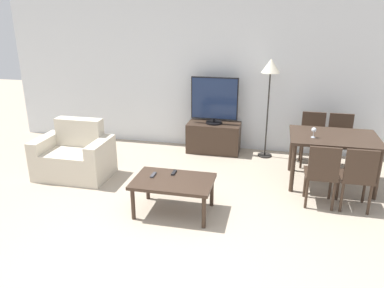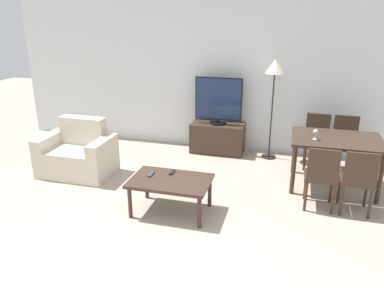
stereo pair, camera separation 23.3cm
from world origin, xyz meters
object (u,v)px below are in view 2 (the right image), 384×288
at_px(dining_chair_near_right, 358,179).
at_px(wine_glass_left, 316,132).
at_px(remote_secondary, 151,174).
at_px(armchair, 78,155).
at_px(tv, 218,101).
at_px(floor_lamp, 275,74).
at_px(dining_chair_near, 321,175).
at_px(dining_chair_far_left, 317,138).
at_px(dining_table, 336,144).
at_px(dining_chair_far, 345,140).
at_px(remote_primary, 172,172).
at_px(tv_stand, 218,138).
at_px(coffee_table, 171,183).

xyz_separation_m(dining_chair_near_right, wine_glass_left, (-0.51, 0.60, 0.36)).
relative_size(remote_secondary, wine_glass_left, 1.03).
bearing_deg(armchair, tv, 38.38).
bearing_deg(floor_lamp, dining_chair_near, -65.78).
bearing_deg(dining_chair_far_left, floor_lamp, 166.65).
relative_size(tv, dining_chair_near_right, 0.96).
distance_m(tv, dining_table, 2.11).
distance_m(dining_chair_far, dining_chair_far_left, 0.42).
height_order(dining_chair_near, dining_chair_far_left, same).
distance_m(remote_primary, wine_glass_left, 2.02).
bearing_deg(tv_stand, floor_lamp, -1.94).
distance_m(dining_chair_far, floor_lamp, 1.52).
height_order(dining_chair_near, floor_lamp, floor_lamp).
xyz_separation_m(dining_chair_near_right, remote_primary, (-2.25, -0.37, -0.03)).
height_order(tv, dining_chair_far_left, tv).
xyz_separation_m(dining_table, remote_primary, (-2.04, -1.11, -0.19)).
distance_m(tv, dining_chair_near, 2.41).
height_order(dining_chair_near, dining_chair_far, same).
relative_size(dining_table, dining_chair_near_right, 1.42).
relative_size(dining_chair_far, remote_secondary, 5.67).
bearing_deg(dining_chair_near_right, dining_chair_far_left, 105.91).
distance_m(tv, dining_chair_far, 2.14).
xyz_separation_m(armchair, dining_chair_near, (3.54, -0.19, 0.18)).
bearing_deg(remote_secondary, wine_glass_left, 28.96).
bearing_deg(dining_chair_near, coffee_table, -162.59).
bearing_deg(remote_primary, tv, 85.30).
bearing_deg(dining_table, armchair, -171.72).
bearing_deg(dining_chair_near, dining_chair_near_right, 0.00).
bearing_deg(tv_stand, dining_chair_near_right, -39.08).
bearing_deg(wine_glass_left, armchair, -173.30).
distance_m(tv_stand, floor_lamp, 1.49).
bearing_deg(tv, dining_chair_far_left, -7.06).
height_order(tv_stand, floor_lamp, floor_lamp).
bearing_deg(dining_chair_far_left, remote_secondary, -136.25).
distance_m(dining_chair_far, remote_secondary, 3.17).
relative_size(tv_stand, remote_secondary, 6.16).
bearing_deg(remote_secondary, dining_chair_near, 13.43).
bearing_deg(tv_stand, dining_table, -26.91).
relative_size(dining_chair_near_right, dining_chair_far_left, 1.00).
distance_m(dining_chair_near_right, wine_glass_left, 0.86).
xyz_separation_m(dining_chair_near, remote_primary, (-1.83, -0.37, -0.03)).
distance_m(coffee_table, wine_glass_left, 2.10).
relative_size(coffee_table, remote_secondary, 6.51).
bearing_deg(dining_chair_near_right, remote_secondary, -168.79).
relative_size(armchair, tv_stand, 1.17).
bearing_deg(wine_glass_left, remote_primary, -150.95).
height_order(dining_table, floor_lamp, floor_lamp).
bearing_deg(remote_primary, floor_lamp, 61.90).
relative_size(dining_table, floor_lamp, 0.72).
height_order(dining_chair_near_right, remote_primary, dining_chair_near_right).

